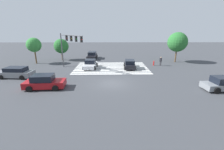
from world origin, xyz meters
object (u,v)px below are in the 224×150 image
Objects in this scene: traffic_signal_mast at (69,43)px; fire_hydrant at (154,63)px; car_1 at (16,73)px; tree_corner_b at (34,45)px; car_2 at (223,84)px; car_4 at (92,55)px; tree_corner_c at (61,46)px; tree_corner_a at (177,42)px; car_6 at (90,64)px; car_5 at (44,82)px; pedestrian at (161,61)px; car_0 at (130,64)px.

fire_hydrant is (-14.84, -2.54, -4.04)m from traffic_signal_mast.
car_1 is 9.40m from tree_corner_b.
car_4 is at bearing 128.61° from car_2.
car_4 is at bearing 119.41° from traffic_signal_mast.
tree_corner_c is at bearing -77.61° from car_4.
car_6 is at bearing 15.35° from tree_corner_a.
traffic_signal_mast is 9.22m from car_5.
car_4 is at bearing -72.39° from pedestrian.
tree_corner_a is (-4.12, -3.22, 3.11)m from pedestrian.
tree_corner_b is at bearing -164.69° from traffic_signal_mast.
tree_corner_c is at bearing -60.90° from pedestrian.
car_1 is 1.06× the size of car_5.
tree_corner_a reaches higher than pedestrian.
tree_corner_a is at bearing 172.76° from pedestrian.
car_0 is 0.87× the size of tree_corner_b.
tree_corner_c is (-4.12, -3.37, -0.62)m from tree_corner_b.
traffic_signal_mast is 0.98× the size of tree_corner_a.
tree_corner_a is (-16.96, -4.66, 3.38)m from car_6.
car_2 reaches higher than car_1.
car_6 is 10.18m from tree_corner_c.
car_4 is at bearing -120.24° from car_1.
pedestrian reaches higher than car_2.
tree_corner_a reaches higher than car_0.
pedestrian is 6.08m from tree_corner_a.
car_2 is (-9.25, 9.83, 0.01)m from car_0.
pedestrian is (-12.84, -1.44, 0.27)m from car_6.
car_5 is (-5.71, 4.06, 0.04)m from car_1.
traffic_signal_mast is 9.18m from tree_corner_b.
car_5 is (3.53, 17.62, 0.00)m from car_4.
car_5 reaches higher than car_0.
traffic_signal_mast is at bearing -14.98° from car_4.
pedestrian is 24.22m from tree_corner_b.
car_6 is 12.08m from tree_corner_b.
car_5 is (0.95, 8.39, -3.71)m from traffic_signal_mast.
car_2 is 1.01× the size of tree_corner_c.
car_4 is (7.49, -8.62, 0.05)m from car_0.
pedestrian is at bearing 164.32° from tree_corner_c.
car_4 is 8.37m from car_6.
traffic_signal_mast is 1.29× the size of car_2.
pedestrian reaches higher than car_4.
car_6 is 11.77m from fire_hydrant.
car_6 is at bearing 8.08° from fire_hydrant.
car_5 is 0.77× the size of tree_corner_a.
car_1 is at bearing 20.22° from tree_corner_a.
car_6 is 0.94× the size of tree_corner_c.
car_1 is 22.58m from fire_hydrant.
tree_corner_b reaches higher than tree_corner_c.
car_0 is at bearing 90.79° from car_6.
car_6 is at bearing 62.05° from car_5.
car_0 is 2.60× the size of pedestrian.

